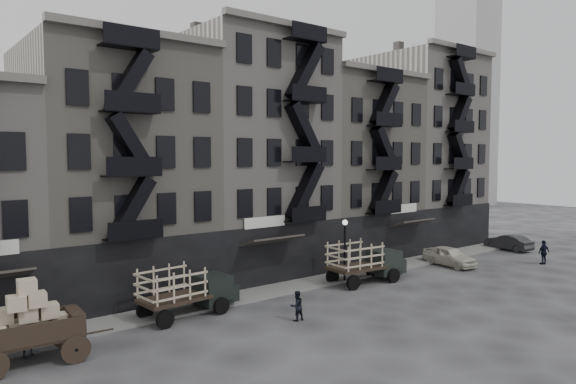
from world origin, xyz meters
TOP-DOWN VIEW (x-y plane):
  - ground at (0.00, 0.00)m, footprint 140.00×140.00m
  - sidewalk at (0.00, 3.75)m, footprint 55.00×2.50m
  - building_midwest at (-10.00, 9.83)m, footprint 10.00×11.35m
  - building_center at (-0.00, 9.82)m, footprint 10.00×11.35m
  - building_mideast at (10.00, 9.83)m, footprint 10.00×11.35m
  - building_east at (20.00, 9.82)m, footprint 10.00×11.35m
  - lamp_post at (3.00, 2.60)m, footprint 0.36×0.36m
  - distant_tower at (60.00, 30.00)m, footprint 8.00×8.00m
  - wagon at (-16.93, 0.87)m, footprint 4.34×2.53m
  - stake_truck_west at (-8.81, 2.61)m, footprint 5.62×2.65m
  - stake_truck_east at (4.07, 1.68)m, footprint 5.86×2.79m
  - car_east at (13.18, 1.28)m, footprint 2.30×4.64m
  - car_far at (23.33, 1.93)m, footprint 2.05×4.46m
  - pedestrian_west at (-16.76, 1.76)m, footprint 0.82×0.70m
  - pedestrian_mid at (-4.72, -1.67)m, footprint 0.80×0.64m
  - policeman at (19.49, -3.05)m, footprint 1.21×0.74m

SIDE VIEW (x-z plane):
  - ground at x=0.00m, z-range 0.00..0.00m
  - sidewalk at x=0.00m, z-range 0.00..0.15m
  - car_far at x=23.33m, z-range 0.00..1.42m
  - car_east at x=13.18m, z-range 0.00..1.52m
  - pedestrian_mid at x=-4.72m, z-range 0.00..1.57m
  - pedestrian_west at x=-16.76m, z-range 0.00..1.89m
  - policeman at x=19.49m, z-range 0.00..1.92m
  - stake_truck_west at x=-8.81m, z-range 0.19..2.94m
  - stake_truck_east at x=4.07m, z-range 0.20..3.06m
  - wagon at x=-16.93m, z-range 0.25..3.80m
  - lamp_post at x=3.00m, z-range 0.64..4.92m
  - building_midwest at x=-10.00m, z-range -0.60..15.60m
  - building_mideast at x=10.00m, z-range -0.60..15.60m
  - building_center at x=0.00m, z-range -0.60..17.60m
  - building_east at x=20.00m, z-range -0.60..18.60m
  - distant_tower at x=60.00m, z-range 0.76..66.76m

